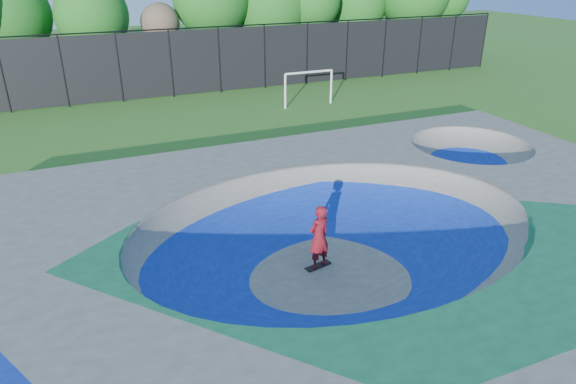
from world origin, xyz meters
name	(u,v)px	position (x,y,z in m)	size (l,w,h in m)	color
ground	(335,270)	(0.00, 0.00, 0.00)	(120.00, 120.00, 0.00)	#30641B
skate_deck	(336,246)	(0.00, 0.00, 0.75)	(22.00, 14.00, 1.50)	gray
skater	(319,237)	(-0.35, 0.33, 0.93)	(0.68, 0.44, 1.86)	red
skateboard	(318,266)	(-0.35, 0.33, 0.03)	(0.78, 0.22, 0.05)	black
soccer_goal	(309,82)	(6.68, 15.84, 1.38)	(3.01, 0.12, 1.99)	white
fence	(171,62)	(0.00, 21.00, 2.10)	(48.09, 0.09, 4.04)	black
treeline	(128,5)	(-1.46, 26.09, 4.99)	(52.25, 7.07, 8.54)	#4B3225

